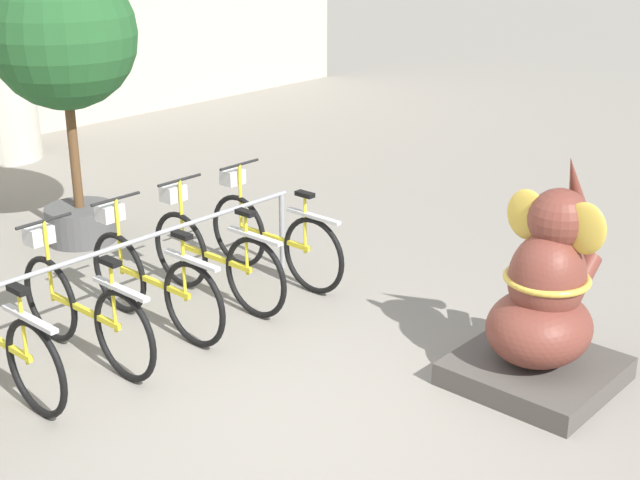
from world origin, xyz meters
TOP-DOWN VIEW (x-y plane):
  - ground_plane at (0.00, 0.00)m, footprint 60.00×60.00m
  - bike_rack at (-0.12, 1.95)m, footprint 4.11×0.05m
  - bicycle_2 at (-0.47, 1.80)m, footprint 0.48×1.69m
  - bicycle_3 at (0.23, 1.84)m, footprint 0.48×1.69m
  - bicycle_4 at (0.93, 1.86)m, footprint 0.48×1.69m
  - bicycle_5 at (1.63, 1.84)m, footprint 0.48×1.69m
  - elephant_statue at (1.55, -1.00)m, footprint 1.09×1.09m
  - potted_tree at (1.02, 4.04)m, footprint 1.46×1.46m

SIDE VIEW (x-z plane):
  - ground_plane at x=0.00m, z-range 0.00..0.00m
  - bicycle_2 at x=-0.47m, z-range -0.10..0.94m
  - bicycle_3 at x=0.23m, z-range -0.10..0.94m
  - bicycle_4 at x=0.93m, z-range -0.10..0.94m
  - bicycle_5 at x=1.63m, z-range -0.10..0.94m
  - elephant_statue at x=1.55m, z-range -0.28..1.43m
  - bike_rack at x=-0.12m, z-range 0.23..1.00m
  - potted_tree at x=1.02m, z-range 0.58..3.45m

